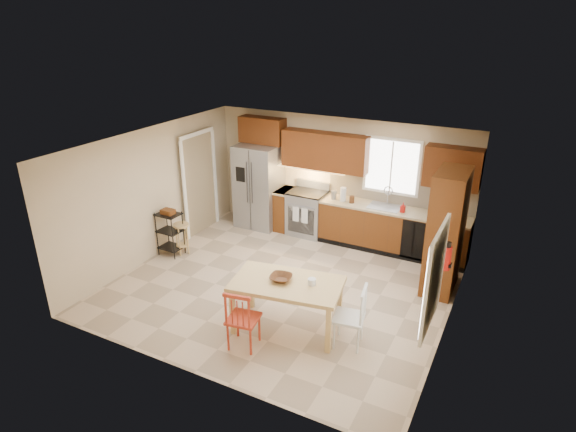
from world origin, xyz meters
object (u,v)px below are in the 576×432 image
at_px(soap_bottle, 403,207).
at_px(pantry, 446,232).
at_px(utility_cart, 170,233).
at_px(chair_red, 243,317).
at_px(table_bowl, 281,281).
at_px(refrigerator, 259,186).
at_px(table_jar, 312,283).
at_px(range_stove, 307,213).
at_px(bar_stool, 182,239).
at_px(fire_extinguisher, 447,258).
at_px(chair_white, 349,316).
at_px(dining_table, 287,306).

height_order(soap_bottle, pantry, pantry).
bearing_deg(utility_cart, chair_red, -30.61).
bearing_deg(utility_cart, table_bowl, -18.41).
xyz_separation_m(refrigerator, table_jar, (2.68, -3.07, -0.10)).
xyz_separation_m(pantry, table_jar, (-1.45, -2.14, -0.24)).
height_order(range_stove, bar_stool, range_stove).
bearing_deg(fire_extinguisher, table_bowl, -150.37).
relative_size(soap_bottle, fire_extinguisher, 0.53).
xyz_separation_m(pantry, chair_red, (-2.15, -2.89, -0.58)).
bearing_deg(range_stove, table_jar, -63.92).
xyz_separation_m(range_stove, fire_extinguisher, (3.18, -2.04, 0.64)).
bearing_deg(range_stove, bar_stool, -131.78).
bearing_deg(soap_bottle, chair_white, -88.09).
distance_m(pantry, table_jar, 2.60).
distance_m(refrigerator, table_jar, 4.08).
xyz_separation_m(pantry, table_bowl, (-1.90, -2.24, -0.27)).
distance_m(pantry, utility_cart, 5.09).
bearing_deg(chair_red, chair_white, 18.81).
height_order(soap_bottle, bar_stool, soap_bottle).
relative_size(chair_red, bar_stool, 1.48).
relative_size(table_bowl, bar_stool, 0.51).
relative_size(refrigerator, utility_cart, 2.04).
relative_size(soap_bottle, dining_table, 0.12).
xyz_separation_m(pantry, dining_table, (-1.80, -2.24, -0.66)).
relative_size(table_bowl, utility_cart, 0.36).
height_order(chair_red, table_bowl, chair_red).
bearing_deg(dining_table, table_jar, 6.46).
distance_m(soap_bottle, table_bowl, 3.29).
relative_size(range_stove, bar_stool, 1.46).
height_order(fire_extinguisher, chair_white, fire_extinguisher).
relative_size(pantry, chair_red, 2.25).
bearing_deg(fire_extinguisher, bar_stool, 179.41).
relative_size(fire_extinguisher, chair_red, 0.39).
height_order(range_stove, dining_table, range_stove).
bearing_deg(utility_cart, chair_white, -12.85).
bearing_deg(table_jar, chair_red, -132.95).
bearing_deg(table_bowl, chair_white, 2.73).
height_order(refrigerator, utility_cart, refrigerator).
relative_size(fire_extinguisher, bar_stool, 0.57).
height_order(soap_bottle, table_bowl, soap_bottle).
relative_size(refrigerator, pantry, 0.87).
height_order(refrigerator, chair_white, refrigerator).
height_order(fire_extinguisher, chair_red, fire_extinguisher).
height_order(fire_extinguisher, bar_stool, fire_extinguisher).
bearing_deg(soap_bottle, fire_extinguisher, -59.47).
distance_m(chair_red, bar_stool, 3.22).
xyz_separation_m(chair_red, bar_stool, (-2.61, 1.89, -0.15)).
relative_size(dining_table, table_bowl, 4.94).
distance_m(soap_bottle, bar_stool, 4.30).
bearing_deg(chair_white, chair_red, 108.81).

